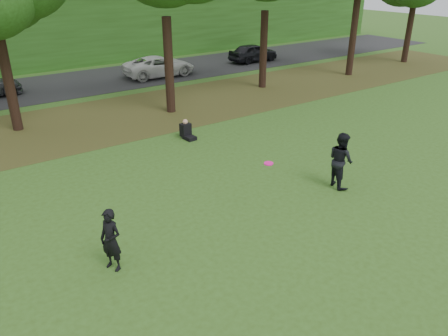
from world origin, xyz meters
name	(u,v)px	position (x,y,z in m)	size (l,w,h in m)	color
ground	(267,259)	(0.00, 0.00, 0.00)	(120.00, 120.00, 0.00)	#2F4E18
leaf_litter	(90,122)	(0.00, 13.00, 0.01)	(60.00, 7.00, 0.01)	#4A381A
street	(45,88)	(0.00, 21.00, 0.01)	(70.00, 7.00, 0.02)	black
far_hedge	(15,34)	(0.00, 27.00, 2.50)	(70.00, 3.00, 5.00)	#224814
player_left	(111,240)	(-3.31, 1.88, 0.81)	(0.59, 0.39, 1.62)	black
player_right	(341,160)	(4.59, 1.75, 0.95)	(0.92, 0.72, 1.89)	black
parked_cars	(32,81)	(-0.78, 20.27, 0.69)	(38.51, 3.26, 1.38)	black
frisbee	(269,163)	(1.43, 1.72, 1.65)	(0.37, 0.37, 0.04)	#F91598
seated_person	(187,131)	(2.71, 8.55, 0.31)	(0.46, 0.76, 0.83)	black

